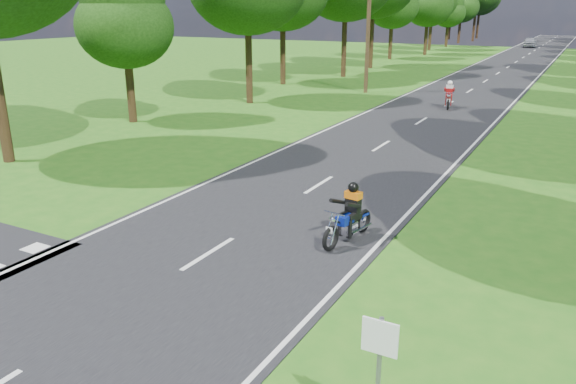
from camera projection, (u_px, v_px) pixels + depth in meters
The scene contains 8 objects.
ground at pixel (150, 291), 11.34m from camera, with size 160.00×160.00×0.00m, color #266216.
main_road at pixel (508, 67), 53.15m from camera, with size 7.00×140.00×0.02m, color black.
road_markings at pixel (503, 69), 51.64m from camera, with size 7.40×140.00×0.01m.
telegraph_pole at pixel (368, 29), 36.17m from camera, with size 1.20×0.26×8.00m.
road_sign at pixel (379, 366), 6.76m from camera, with size 0.45×0.07×2.00m.
rider_near_blue at pixel (348, 213), 13.48m from camera, with size 0.58×1.75×1.46m, color #0D2097, non-canonical shape.
rider_far_red at pixel (449, 94), 31.42m from camera, with size 0.61×1.82×1.52m, color maroon, non-canonical shape.
distant_car at pixel (530, 42), 78.76m from camera, with size 1.66×4.11×1.40m, color #B5B8BD.
Camera 1 is at (7.26, -7.60, 5.46)m, focal length 35.00 mm.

